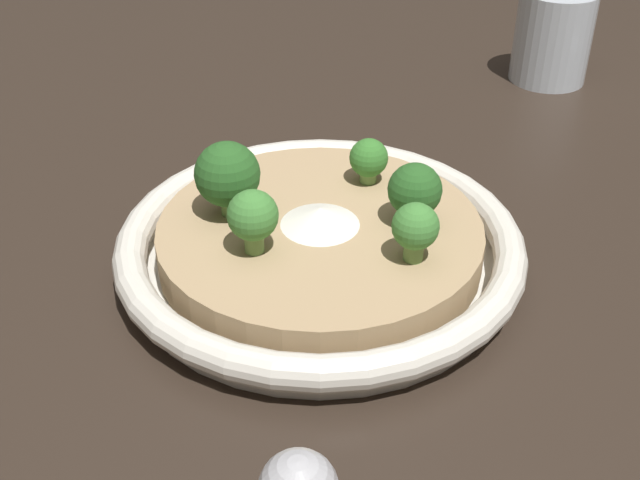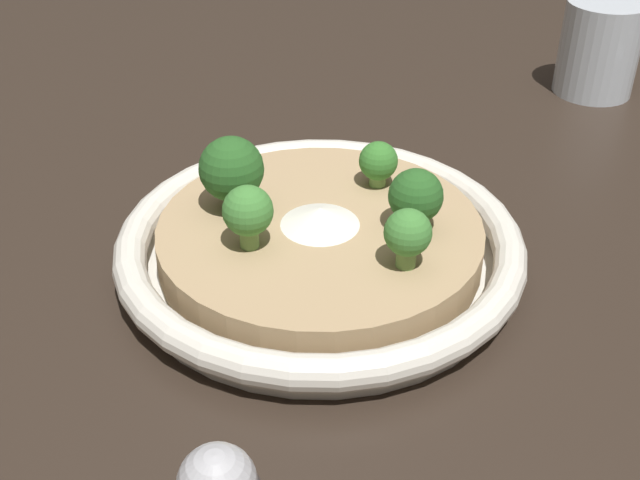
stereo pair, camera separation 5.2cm
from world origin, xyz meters
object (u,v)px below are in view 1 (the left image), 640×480
object	(u,v)px
broccoli_front	(415,191)
broccoli_back_left	(253,217)
broccoli_front_right	(369,159)
risotto_bowl	(320,245)
broccoli_back	(227,175)
drinking_glass	(553,36)
broccoli_front_left	(415,228)

from	to	relation	value
broccoli_front	broccoli_back_left	xyz separation A→B (m)	(-0.07, 0.08, 0.00)
broccoli_back_left	broccoli_front	bearing A→B (deg)	-49.62
broccoli_front_right	risotto_bowl	bearing A→B (deg)	171.00
risotto_bowl	broccoli_back_left	size ratio (longest dim) A/B	6.40
broccoli_back	drinking_glass	size ratio (longest dim) A/B	0.59
risotto_bowl	broccoli_front_right	bearing A→B (deg)	-9.00
broccoli_front	broccoli_back_left	bearing A→B (deg)	130.38
broccoli_back	broccoli_front_right	size ratio (longest dim) A/B	1.58
broccoli_front	drinking_glass	size ratio (longest dim) A/B	0.48
broccoli_back	drinking_glass	world-z (taller)	drinking_glass
drinking_glass	broccoli_back	bearing A→B (deg)	159.33
broccoli_back_left	broccoli_front_right	bearing A→B (deg)	-18.56
broccoli_front_left	broccoli_front_right	world-z (taller)	broccoli_front_left
drinking_glass	broccoli_front_left	bearing A→B (deg)	177.08
broccoli_front_left	broccoli_back	distance (m)	0.12
broccoli_back	drinking_glass	bearing A→B (deg)	-20.67
risotto_bowl	broccoli_front	size ratio (longest dim) A/B	6.40
broccoli_back_left	risotto_bowl	bearing A→B (deg)	-30.87
broccoli_front_left	drinking_glass	world-z (taller)	drinking_glass
broccoli_front	broccoli_front_right	size ratio (longest dim) A/B	1.29
broccoli_front	broccoli_front_left	bearing A→B (deg)	-162.50
risotto_bowl	broccoli_back	distance (m)	0.07
risotto_bowl	broccoli_front_left	bearing A→B (deg)	-101.82
broccoli_back	broccoli_front	size ratio (longest dim) A/B	1.22
broccoli_front_right	broccoli_back	bearing A→B (deg)	136.87
risotto_bowl	broccoli_back_left	world-z (taller)	broccoli_back_left
broccoli_front_right	broccoli_front_left	bearing A→B (deg)	-143.79
broccoli_front	drinking_glass	distance (m)	0.35
broccoli_back_left	drinking_glass	distance (m)	0.43
broccoli_front	drinking_glass	bearing A→B (deg)	-5.24
broccoli_front_left	drinking_glass	xyz separation A→B (m)	(0.39, -0.02, -0.01)
broccoli_front	broccoli_front_right	world-z (taller)	broccoli_front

